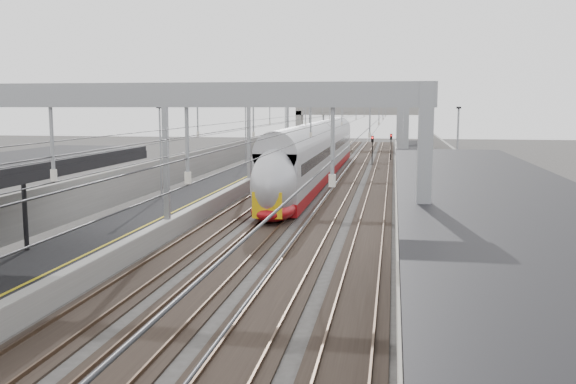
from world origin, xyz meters
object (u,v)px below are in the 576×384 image
(overbridge, at_px, (360,116))
(signal_green, at_px, (305,144))
(train, at_px, (316,158))
(bench, at_px, (461,313))

(overbridge, xyz_separation_m, signal_green, (-5.20, -31.67, -2.89))
(train, xyz_separation_m, signal_green, (-3.70, 18.93, 0.24))
(signal_green, bearing_deg, train, -78.94)
(bench, xyz_separation_m, signal_green, (-12.82, 61.55, 0.91))
(overbridge, distance_m, bench, 93.61)
(bench, relative_size, signal_green, 0.48)
(overbridge, relative_size, train, 0.43)
(signal_green, bearing_deg, overbridge, 80.68)
(train, distance_m, bench, 43.59)
(bench, bearing_deg, signal_green, 101.76)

